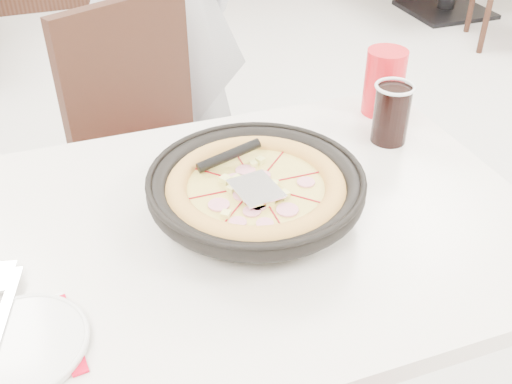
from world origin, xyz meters
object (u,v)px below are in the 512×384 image
object	(u,v)px
main_table	(227,354)
chair_far	(176,178)
pizza	(256,195)
side_plate	(20,346)
red_cup	(384,82)
pizza_pan	(256,195)
cola_glass	(391,115)

from	to	relation	value
main_table	chair_far	size ratio (longest dim) A/B	1.26
pizza	side_plate	xyz separation A→B (m)	(-0.43, -0.17, -0.05)
pizza	red_cup	size ratio (longest dim) A/B	1.88
pizza_pan	side_plate	world-z (taller)	pizza_pan
cola_glass	chair_far	bearing A→B (deg)	135.41
main_table	side_plate	xyz separation A→B (m)	(-0.37, -0.18, 0.38)
cola_glass	red_cup	bearing A→B (deg)	67.53
pizza_pan	red_cup	distance (m)	0.52
main_table	pizza_pan	size ratio (longest dim) A/B	3.73
pizza_pan	cola_glass	xyz separation A→B (m)	(0.38, 0.16, 0.02)
main_table	pizza	world-z (taller)	pizza
cola_glass	red_cup	world-z (taller)	red_cup
pizza_pan	pizza	world-z (taller)	pizza
chair_far	pizza_pan	size ratio (longest dim) A/B	2.95
main_table	cola_glass	distance (m)	0.65
side_plate	red_cup	world-z (taller)	red_cup
main_table	pizza	distance (m)	0.44
main_table	chair_far	xyz separation A→B (m)	(0.03, 0.58, 0.10)
red_cup	chair_far	bearing A→B (deg)	148.89
pizza	side_plate	size ratio (longest dim) A/B	1.52
pizza_pan	side_plate	size ratio (longest dim) A/B	1.63
main_table	chair_far	bearing A→B (deg)	87.19
pizza_pan	red_cup	size ratio (longest dim) A/B	2.01
pizza_pan	main_table	bearing A→B (deg)	-171.88
pizza_pan	cola_glass	bearing A→B (deg)	22.59
pizza	cola_glass	world-z (taller)	cola_glass
chair_far	red_cup	distance (m)	0.66
side_plate	red_cup	xyz separation A→B (m)	(0.87, 0.48, 0.07)
chair_far	pizza_pan	distance (m)	0.66
chair_far	red_cup	world-z (taller)	chair_far
pizza	side_plate	world-z (taller)	pizza
red_cup	main_table	bearing A→B (deg)	-149.50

